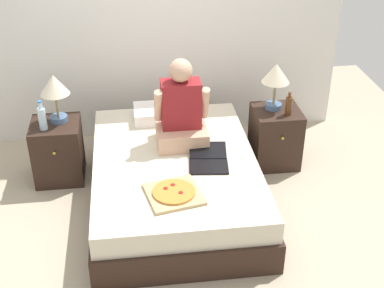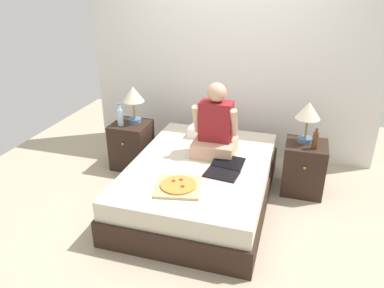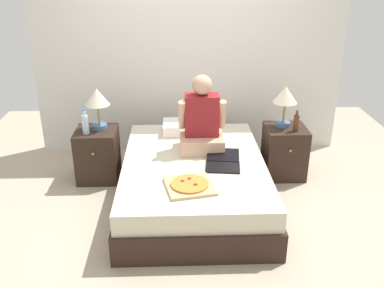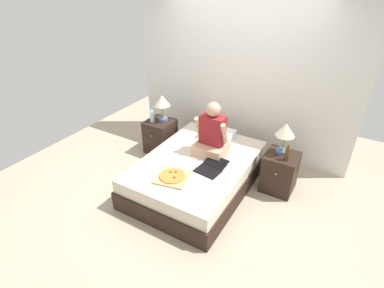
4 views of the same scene
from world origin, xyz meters
name	(u,v)px [view 4 (image 4 of 4)]	position (x,y,z in m)	size (l,w,h in m)	color
ground_plane	(197,185)	(0.00, 0.00, 0.00)	(5.71, 5.71, 0.00)	tan
wall_back	(240,78)	(0.00, 1.37, 1.25)	(3.71, 0.12, 2.50)	silver
bed	(197,173)	(0.00, 0.00, 0.23)	(1.41, 2.01, 0.46)	black
nightstand_left	(160,136)	(-1.04, 0.54, 0.29)	(0.44, 0.47, 0.57)	black
lamp_on_left_nightstand	(162,102)	(-1.00, 0.59, 0.90)	(0.26, 0.26, 0.45)	#4C6B93
water_bottle	(152,116)	(-1.12, 0.45, 0.68)	(0.07, 0.07, 0.28)	silver
nightstand_right	(280,172)	(1.04, 0.54, 0.29)	(0.44, 0.47, 0.57)	black
lamp_on_right_nightstand	(285,132)	(1.01, 0.59, 0.90)	(0.26, 0.26, 0.45)	#4C6B93
beer_bottle	(287,154)	(1.11, 0.44, 0.67)	(0.06, 0.06, 0.23)	#512D14
pillow	(217,134)	(-0.05, 0.73, 0.52)	(0.52, 0.34, 0.12)	white
person_seated	(212,135)	(0.09, 0.26, 0.75)	(0.47, 0.40, 0.78)	tan
laptop	(210,168)	(0.27, -0.12, 0.48)	(0.36, 0.45, 0.07)	black
pizza_box	(172,177)	(-0.06, -0.54, 0.48)	(0.47, 0.47, 0.05)	tan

